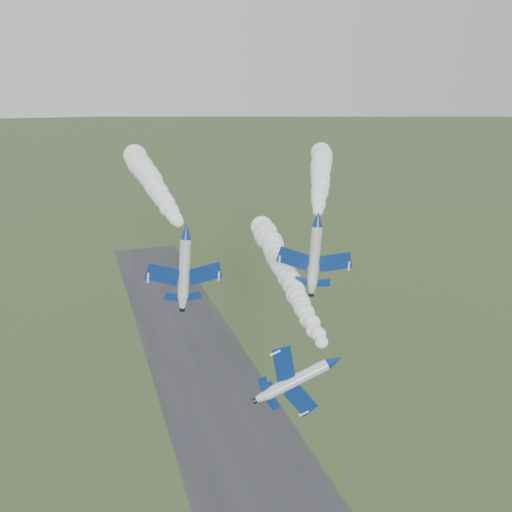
% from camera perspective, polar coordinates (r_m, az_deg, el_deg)
% --- Properties ---
extents(runway, '(24.00, 260.00, 0.04)m').
position_cam_1_polar(runway, '(116.17, -2.40, -16.93)').
color(runway, '#2F2F31').
rests_on(runway, ground).
extents(jet_lead, '(4.98, 12.71, 9.66)m').
position_cam_1_polar(jet_lead, '(73.97, 7.93, -10.33)').
color(jet_lead, silver).
extents(smoke_trail_jet_lead, '(10.58, 55.33, 4.83)m').
position_cam_1_polar(smoke_trail_jet_lead, '(100.80, 2.91, -1.54)').
color(smoke_trail_jet_lead, white).
extents(jet_pair_left, '(11.49, 13.90, 3.48)m').
position_cam_1_polar(jet_pair_left, '(85.11, -6.99, 2.48)').
color(jet_pair_left, silver).
extents(smoke_trail_jet_pair_left, '(6.08, 70.44, 5.93)m').
position_cam_1_polar(smoke_trail_jet_pair_left, '(122.05, -10.48, 7.41)').
color(smoke_trail_jet_pair_left, white).
extents(jet_pair_right, '(11.99, 13.68, 3.60)m').
position_cam_1_polar(jet_pair_right, '(91.14, 6.20, 3.73)').
color(jet_pair_right, silver).
extents(smoke_trail_jet_pair_right, '(31.53, 60.20, 5.46)m').
position_cam_1_polar(smoke_trail_jet_pair_right, '(125.81, 6.50, 7.99)').
color(smoke_trail_jet_pair_right, white).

